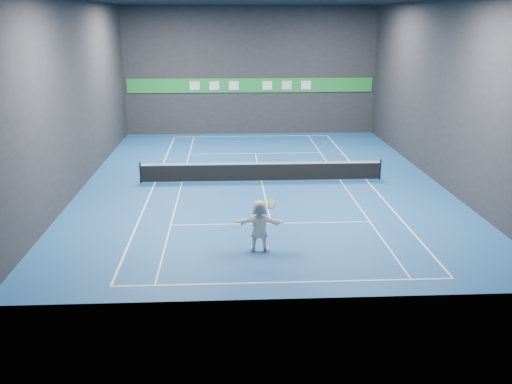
{
  "coord_description": "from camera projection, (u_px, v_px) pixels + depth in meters",
  "views": [
    {
      "loc": [
        -1.78,
        -28.37,
        8.04
      ],
      "look_at": [
        -0.65,
        -6.85,
        1.5
      ],
      "focal_mm": 40.0,
      "sensor_mm": 36.0,
      "label": 1
    }
  ],
  "objects": [
    {
      "name": "sponsor_banner",
      "position": [
        251.0,
        85.0,
        40.88
      ],
      "size": [
        17.64,
        0.11,
        1.0
      ],
      "color": "#1E8C33",
      "rests_on": "wall_back"
    },
    {
      "name": "ground",
      "position": [
        262.0,
        181.0,
        29.54
      ],
      "size": [
        26.0,
        26.0,
        0.0
      ],
      "primitive_type": "plane",
      "color": "#194D8C",
      "rests_on": "ground"
    },
    {
      "name": "wall_front",
      "position": [
        291.0,
        153.0,
        15.81
      ],
      "size": [
        18.0,
        0.1,
        9.0
      ],
      "primitive_type": "cube",
      "color": "#252527",
      "rests_on": "ground"
    },
    {
      "name": "service_line_near",
      "position": [
        271.0,
        223.0,
        23.42
      ],
      "size": [
        8.23,
        0.06,
        0.01
      ],
      "primitive_type": "cube",
      "color": "white",
      "rests_on": "ground"
    },
    {
      "name": "tennis_racket",
      "position": [
        270.0,
        206.0,
        20.29
      ],
      "size": [
        0.41,
        0.35,
        0.64
      ],
      "color": "red",
      "rests_on": "player"
    },
    {
      "name": "service_line_far",
      "position": [
        255.0,
        153.0,
        35.65
      ],
      "size": [
        8.23,
        0.06,
        0.01
      ],
      "primitive_type": "cube",
      "color": "white",
      "rests_on": "ground"
    },
    {
      "name": "wall_back",
      "position": [
        250.0,
        71.0,
        40.65
      ],
      "size": [
        18.0,
        0.1,
        9.0
      ],
      "primitive_type": "cube",
      "color": "#252527",
      "rests_on": "ground"
    },
    {
      "name": "sideline_doubles_right",
      "position": [
        366.0,
        180.0,
        29.81
      ],
      "size": [
        0.08,
        23.78,
        0.01
      ],
      "primitive_type": "cube",
      "color": "white",
      "rests_on": "ground"
    },
    {
      "name": "tennis_ball",
      "position": [
        257.0,
        184.0,
        20.14
      ],
      "size": [
        0.07,
        0.07,
        0.07
      ],
      "primitive_type": "sphere",
      "color": "#CAD523",
      "rests_on": "player"
    },
    {
      "name": "baseline_far",
      "position": [
        251.0,
        136.0,
        40.9
      ],
      "size": [
        10.98,
        0.08,
        0.01
      ],
      "primitive_type": "cube",
      "color": "white",
      "rests_on": "ground"
    },
    {
      "name": "sideline_singles_right",
      "position": [
        340.0,
        180.0,
        29.74
      ],
      "size": [
        0.06,
        23.78,
        0.01
      ],
      "primitive_type": "cube",
      "color": "white",
      "rests_on": "ground"
    },
    {
      "name": "wall_right",
      "position": [
        440.0,
        93.0,
        28.68
      ],
      "size": [
        0.1,
        26.0,
        9.0
      ],
      "primitive_type": "cube",
      "color": "#252527",
      "rests_on": "ground"
    },
    {
      "name": "sideline_singles_left",
      "position": [
        182.0,
        182.0,
        29.33
      ],
      "size": [
        0.06,
        23.78,
        0.01
      ],
      "primitive_type": "cube",
      "color": "white",
      "rests_on": "ground"
    },
    {
      "name": "baseline_near",
      "position": [
        285.0,
        282.0,
        18.17
      ],
      "size": [
        10.98,
        0.08,
        0.01
      ],
      "primitive_type": "cube",
      "color": "white",
      "rests_on": "ground"
    },
    {
      "name": "player",
      "position": [
        259.0,
        225.0,
        20.44
      ],
      "size": [
        1.82,
        0.73,
        1.91
      ],
      "primitive_type": "imported",
      "rotation": [
        0.0,
        0.0,
        3.05
      ],
      "color": "white",
      "rests_on": "ground"
    },
    {
      "name": "wall_left",
      "position": [
        78.0,
        95.0,
        27.78
      ],
      "size": [
        0.1,
        26.0,
        9.0
      ],
      "primitive_type": "cube",
      "color": "#252527",
      "rests_on": "ground"
    },
    {
      "name": "center_service_line",
      "position": [
        262.0,
        181.0,
        29.54
      ],
      "size": [
        0.06,
        12.8,
        0.01
      ],
      "primitive_type": "cube",
      "color": "white",
      "rests_on": "ground"
    },
    {
      "name": "tennis_net",
      "position": [
        262.0,
        171.0,
        29.38
      ],
      "size": [
        12.5,
        0.1,
        1.07
      ],
      "color": "black",
      "rests_on": "ground"
    },
    {
      "name": "sideline_doubles_left",
      "position": [
        155.0,
        183.0,
        29.26
      ],
      "size": [
        0.08,
        23.78,
        0.01
      ],
      "primitive_type": "cube",
      "color": "white",
      "rests_on": "ground"
    }
  ]
}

